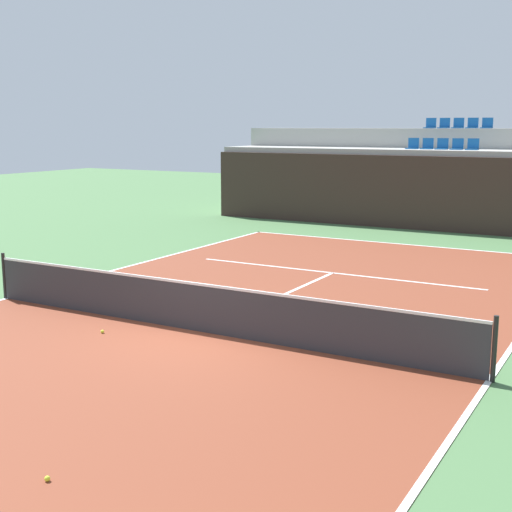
{
  "coord_description": "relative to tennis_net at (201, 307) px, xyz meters",
  "views": [
    {
      "loc": [
        7.43,
        -10.94,
        3.96
      ],
      "look_at": [
        0.09,
        2.0,
        1.2
      ],
      "focal_mm": 49.21,
      "sensor_mm": 36.0,
      "label": 1
    }
  ],
  "objects": [
    {
      "name": "seating_row_lower",
      "position": [
        0.0,
        17.07,
        2.67
      ],
      "size": [
        2.81,
        0.44,
        0.44
      ],
      "color": "#145193",
      "rests_on": "stands_tier_lower"
    },
    {
      "name": "sideline_right",
      "position": [
        5.45,
        0.0,
        -0.5
      ],
      "size": [
        0.1,
        24.0,
        0.0
      ],
      "primitive_type": "cube",
      "color": "white",
      "rests_on": "court_surface"
    },
    {
      "name": "back_wall",
      "position": [
        0.0,
        15.63,
        0.91
      ],
      "size": [
        18.73,
        0.3,
        2.84
      ],
      "primitive_type": "cube",
      "color": "#33231E",
      "rests_on": "ground_plane"
    },
    {
      "name": "tennis_ball_1",
      "position": [
        -1.62,
        -1.03,
        -0.47
      ],
      "size": [
        0.07,
        0.07,
        0.07
      ],
      "primitive_type": "sphere",
      "color": "#CCE033",
      "rests_on": "court_surface"
    },
    {
      "name": "stands_tier_upper",
      "position": [
        0.0,
        19.38,
        1.43
      ],
      "size": [
        18.73,
        2.4,
        3.87
      ],
      "primitive_type": "cube",
      "color": "#9E9E99",
      "rests_on": "ground_plane"
    },
    {
      "name": "sideline_left",
      "position": [
        -5.45,
        0.0,
        -0.5
      ],
      "size": [
        0.1,
        24.0,
        0.0
      ],
      "primitive_type": "cube",
      "color": "white",
      "rests_on": "court_surface"
    },
    {
      "name": "court_surface",
      "position": [
        0.0,
        0.0,
        -0.5
      ],
      "size": [
        11.0,
        24.0,
        0.01
      ],
      "primitive_type": "cube",
      "color": "brown",
      "rests_on": "ground_plane"
    },
    {
      "name": "stands_tier_lower",
      "position": [
        0.0,
        16.98,
        1.02
      ],
      "size": [
        18.73,
        2.4,
        3.05
      ],
      "primitive_type": "cube",
      "color": "#9E9E99",
      "rests_on": "ground_plane"
    },
    {
      "name": "tennis_ball_0",
      "position": [
        1.77,
        -5.74,
        -0.47
      ],
      "size": [
        0.07,
        0.07,
        0.07
      ],
      "primitive_type": "sphere",
      "color": "#CCE033",
      "rests_on": "court_surface"
    },
    {
      "name": "baseline_far",
      "position": [
        0.0,
        11.95,
        -0.5
      ],
      "size": [
        11.0,
        0.1,
        0.0
      ],
      "primitive_type": "cube",
      "color": "white",
      "rests_on": "court_surface"
    },
    {
      "name": "tennis_net",
      "position": [
        0.0,
        0.0,
        0.0
      ],
      "size": [
        11.08,
        0.08,
        1.07
      ],
      "color": "black",
      "rests_on": "court_surface"
    },
    {
      "name": "centre_service_line",
      "position": [
        0.0,
        3.2,
        -0.5
      ],
      "size": [
        0.1,
        6.4,
        0.0
      ],
      "primitive_type": "cube",
      "color": "white",
      "rests_on": "court_surface"
    },
    {
      "name": "seating_row_upper",
      "position": [
        0.0,
        19.47,
        3.49
      ],
      "size": [
        2.81,
        0.44,
        0.44
      ],
      "color": "#145193",
      "rests_on": "stands_tier_upper"
    },
    {
      "name": "ground_plane",
      "position": [
        0.0,
        0.0,
        -0.51
      ],
      "size": [
        80.0,
        80.0,
        0.0
      ],
      "primitive_type": "plane",
      "color": "#477042"
    },
    {
      "name": "service_line_far",
      "position": [
        0.0,
        6.4,
        -0.5
      ],
      "size": [
        8.26,
        0.1,
        0.0
      ],
      "primitive_type": "cube",
      "color": "white",
      "rests_on": "court_surface"
    }
  ]
}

